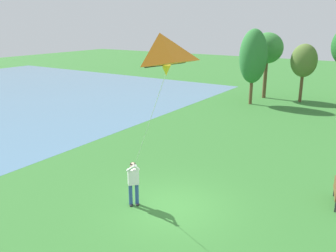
# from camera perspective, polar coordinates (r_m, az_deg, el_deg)

# --- Properties ---
(ground_plane) EXTENTS (120.00, 120.00, 0.00)m
(ground_plane) POSITION_cam_1_polar(r_m,az_deg,el_deg) (13.80, 0.88, -12.86)
(ground_plane) COLOR #33702D
(person_kite_flyer) EXTENTS (0.60, 0.59, 1.83)m
(person_kite_flyer) POSITION_cam_1_polar(r_m,az_deg,el_deg) (13.55, -5.54, -8.54)
(person_kite_flyer) COLOR #232328
(person_kite_flyer) RESTS_ON ground
(flying_kite) EXTENTS (3.70, 3.94, 4.74)m
(flying_kite) POSITION_cam_1_polar(r_m,az_deg,el_deg) (7.34, -1.22, 11.16)
(flying_kite) COLOR orange
(tree_treeline_center) EXTENTS (2.81, 2.41, 5.86)m
(tree_treeline_center) POSITION_cam_1_polar(r_m,az_deg,el_deg) (33.69, 15.57, 11.81)
(tree_treeline_center) COLOR brown
(tree_treeline_center) RESTS_ON ground
(tree_lakeside_near) EXTENTS (2.22, 1.80, 4.98)m
(tree_lakeside_near) POSITION_cam_1_polar(r_m,az_deg,el_deg) (32.89, 20.87, 9.68)
(tree_lakeside_near) COLOR brown
(tree_lakeside_near) RESTS_ON ground
(tree_treeline_left) EXTENTS (2.27, 2.35, 6.23)m
(tree_treeline_left) POSITION_cam_1_polar(r_m,az_deg,el_deg) (30.70, 13.45, 10.74)
(tree_treeline_left) COLOR brown
(tree_treeline_left) RESTS_ON ground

